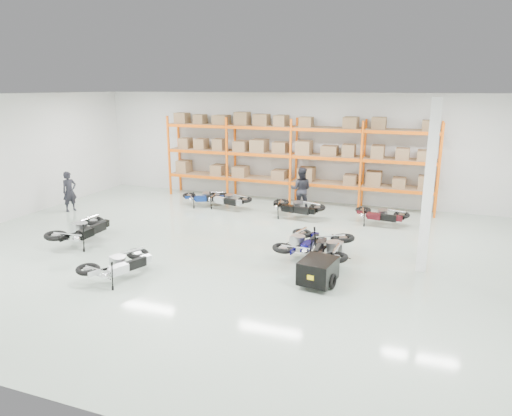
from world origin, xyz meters
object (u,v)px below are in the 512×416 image
at_px(moto_back_a, 205,194).
at_px(person_left, 70,191).
at_px(moto_back_c, 296,204).
at_px(person_back, 301,189).
at_px(moto_back_d, 381,211).
at_px(moto_blue_centre, 300,238).
at_px(trailer, 318,271).
at_px(moto_back_b, 227,196).
at_px(moto_touring_right, 331,243).
at_px(moto_silver_left, 118,260).
at_px(moto_black_far_left, 81,226).

bearing_deg(moto_back_a, person_left, 94.47).
xyz_separation_m(moto_back_c, person_back, (-0.11, 1.06, 0.32)).
bearing_deg(moto_back_d, person_back, 82.02).
distance_m(moto_blue_centre, person_left, 9.87).
bearing_deg(trailer, moto_back_a, 143.39).
bearing_deg(moto_blue_centre, moto_back_b, -39.12).
bearing_deg(moto_back_a, moto_touring_right, -150.90).
bearing_deg(person_back, trailer, 100.81).
bearing_deg(moto_back_c, moto_back_d, -75.66).
distance_m(moto_touring_right, person_left, 10.82).
relative_size(moto_blue_centre, moto_touring_right, 0.92).
distance_m(trailer, moto_back_a, 8.58).
distance_m(moto_back_c, moto_back_d, 3.03).
relative_size(moto_back_b, person_left, 1.08).
relative_size(moto_silver_left, moto_back_a, 1.08).
xyz_separation_m(moto_silver_left, trailer, (4.81, 1.33, -0.13)).
bearing_deg(moto_black_far_left, moto_back_b, -113.92).
bearing_deg(moto_touring_right, person_back, 110.74).
height_order(moto_silver_left, moto_back_a, moto_silver_left).
height_order(moto_black_far_left, moto_back_b, moto_black_far_left).
height_order(moto_silver_left, person_left, person_left).
bearing_deg(trailer, person_left, 170.10).
xyz_separation_m(moto_touring_right, moto_back_d, (0.95, 4.17, -0.09)).
height_order(moto_black_far_left, moto_back_d, moto_black_far_left).
bearing_deg(moto_touring_right, person_left, 167.03).
xyz_separation_m(moto_black_far_left, person_left, (-3.12, 3.01, 0.19)).
bearing_deg(moto_back_d, moto_back_b, 96.24).
height_order(moto_black_far_left, trailer, moto_black_far_left).
bearing_deg(person_left, moto_black_far_left, -114.07).
relative_size(moto_back_c, person_left, 1.14).
distance_m(trailer, person_back, 7.04).
distance_m(moto_back_d, person_left, 11.81).
bearing_deg(person_back, moto_back_b, 6.82).
bearing_deg(person_left, moto_blue_centre, -80.15).
height_order(moto_blue_centre, moto_back_c, moto_back_c).
bearing_deg(moto_back_c, trailer, -148.22).
distance_m(moto_silver_left, moto_touring_right, 5.63).
height_order(moto_silver_left, person_back, person_back).
bearing_deg(moto_silver_left, moto_back_d, -107.97).
distance_m(moto_touring_right, moto_back_a, 7.53).
height_order(moto_back_a, moto_back_d, moto_back_d).
relative_size(moto_touring_right, person_back, 1.12).
bearing_deg(moto_black_far_left, person_left, -43.00).
height_order(moto_touring_right, person_left, person_left).
bearing_deg(person_left, moto_back_c, -56.50).
distance_m(moto_touring_right, trailer, 1.61).
height_order(moto_black_far_left, moto_back_a, moto_black_far_left).
bearing_deg(moto_touring_right, trailer, -92.59).
bearing_deg(moto_back_d, moto_back_c, 100.99).
relative_size(moto_touring_right, moto_back_d, 1.18).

